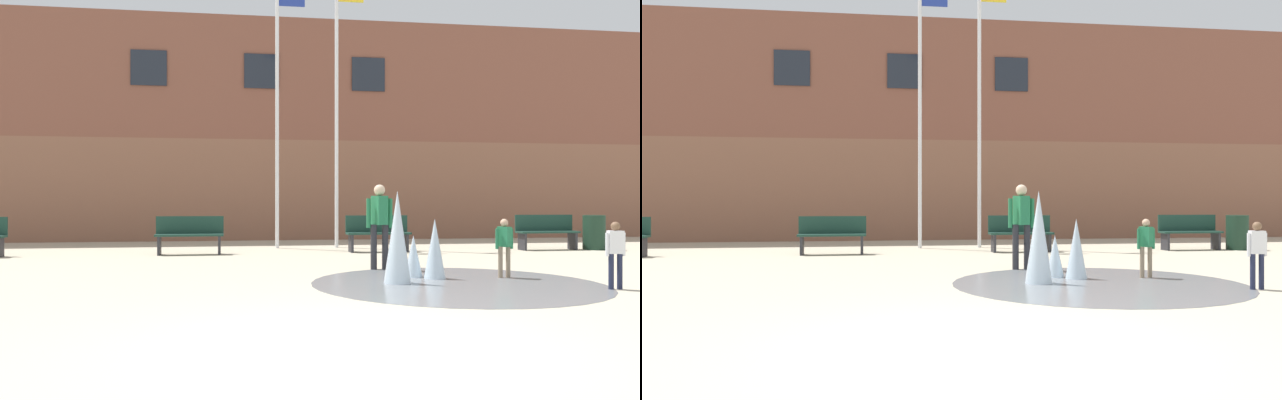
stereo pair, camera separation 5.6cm
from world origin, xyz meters
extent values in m
plane|color=#BCB299|center=(0.00, 0.00, 0.00)|extent=(100.00, 100.00, 0.00)
cube|color=brown|center=(0.00, 17.52, 1.62)|extent=(36.00, 6.00, 3.24)
cube|color=brown|center=(0.00, 17.52, 5.22)|extent=(36.00, 6.00, 3.96)
cube|color=#1E232D|center=(-3.50, 14.50, 5.42)|extent=(1.10, 0.06, 1.10)
cube|color=#1E232D|center=(0.00, 14.50, 5.42)|extent=(1.10, 0.06, 1.10)
cube|color=#1E232D|center=(3.50, 14.50, 5.42)|extent=(1.10, 0.06, 1.10)
cylinder|color=gray|center=(2.43, 3.76, 0.00)|extent=(4.53, 4.53, 0.01)
cone|color=silver|center=(1.54, 3.96, 0.72)|extent=(0.43, 0.43, 1.45)
cone|color=silver|center=(2.30, 4.42, 0.50)|extent=(0.36, 0.36, 0.99)
cone|color=silver|center=(2.02, 4.67, 0.35)|extent=(0.31, 0.31, 0.71)
cube|color=#28282D|center=(-6.20, 9.60, 0.22)|extent=(0.06, 0.40, 0.44)
cube|color=#28282D|center=(-2.67, 9.61, 0.22)|extent=(0.06, 0.40, 0.44)
cube|color=#28282D|center=(-1.27, 9.61, 0.22)|extent=(0.06, 0.40, 0.44)
cube|color=#19382D|center=(-1.97, 9.61, 0.47)|extent=(1.60, 0.44, 0.05)
cube|color=#19382D|center=(-1.97, 9.81, 0.70)|extent=(1.60, 0.04, 0.42)
cube|color=#28282D|center=(1.96, 9.70, 0.22)|extent=(0.06, 0.40, 0.44)
cube|color=#28282D|center=(3.36, 9.70, 0.22)|extent=(0.06, 0.40, 0.44)
cube|color=#19382D|center=(2.66, 9.70, 0.47)|extent=(1.60, 0.44, 0.05)
cube|color=#19382D|center=(2.66, 9.90, 0.70)|extent=(1.60, 0.04, 0.42)
cube|color=#28282D|center=(6.46, 9.67, 0.22)|extent=(0.06, 0.40, 0.44)
cube|color=#28282D|center=(7.86, 9.67, 0.22)|extent=(0.06, 0.40, 0.44)
cube|color=#19382D|center=(7.16, 9.67, 0.47)|extent=(1.60, 0.44, 0.05)
cube|color=#19382D|center=(7.16, 9.87, 0.70)|extent=(1.60, 0.04, 0.42)
cylinder|color=#89755B|center=(3.43, 4.36, 0.26)|extent=(0.07, 0.07, 0.52)
cylinder|color=#89755B|center=(3.56, 4.36, 0.26)|extent=(0.07, 0.07, 0.52)
cube|color=#237547|center=(3.49, 4.36, 0.69)|extent=(0.21, 0.24, 0.33)
sphere|color=tan|center=(3.49, 4.36, 0.92)|extent=(0.13, 0.13, 0.13)
cylinder|color=#237547|center=(3.36, 4.36, 0.65)|extent=(0.05, 0.05, 0.34)
cylinder|color=#237547|center=(3.62, 4.36, 0.65)|extent=(0.05, 0.05, 0.34)
cylinder|color=#1E233D|center=(4.43, 2.85, 0.26)|extent=(0.07, 0.07, 0.52)
cylinder|color=#1E233D|center=(4.57, 2.85, 0.26)|extent=(0.07, 0.07, 0.52)
cube|color=white|center=(4.50, 2.85, 0.69)|extent=(0.23, 0.16, 0.33)
sphere|color=brown|center=(4.50, 2.85, 0.92)|extent=(0.13, 0.13, 0.13)
cylinder|color=white|center=(4.37, 2.85, 0.65)|extent=(0.05, 0.05, 0.34)
cylinder|color=white|center=(4.63, 2.85, 0.65)|extent=(0.05, 0.05, 0.34)
cylinder|color=#28282D|center=(1.62, 5.88, 0.42)|extent=(0.12, 0.12, 0.84)
cylinder|color=#28282D|center=(1.84, 5.88, 0.42)|extent=(0.12, 0.12, 0.84)
cube|color=#237547|center=(1.73, 5.88, 1.11)|extent=(0.27, 0.37, 0.54)
sphere|color=beige|center=(1.73, 5.88, 1.48)|extent=(0.21, 0.21, 0.21)
cylinder|color=#237547|center=(1.52, 5.88, 1.05)|extent=(0.08, 0.08, 0.55)
cylinder|color=#237547|center=(1.94, 5.88, 1.05)|extent=(0.08, 0.08, 0.55)
cylinder|color=silver|center=(0.25, 11.27, 3.69)|extent=(0.10, 0.10, 7.38)
cylinder|color=silver|center=(1.87, 11.27, 3.79)|extent=(0.10, 0.10, 7.57)
cylinder|color=#193323|center=(8.41, 9.57, 0.45)|extent=(0.56, 0.56, 0.90)
camera|label=1|loc=(-1.10, -5.48, 1.31)|focal=35.00mm
camera|label=2|loc=(-1.04, -5.49, 1.31)|focal=35.00mm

